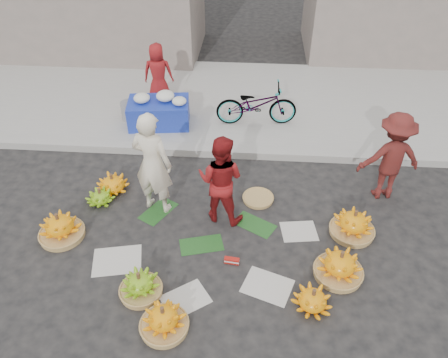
# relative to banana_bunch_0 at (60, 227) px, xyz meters

# --- Properties ---
(ground) EXTENTS (80.00, 80.00, 0.00)m
(ground) POSITION_rel_banana_bunch_0_xyz_m (2.27, 0.18, -0.20)
(ground) COLOR black
(ground) RESTS_ON ground
(curb) EXTENTS (40.00, 0.25, 0.15)m
(curb) POSITION_rel_banana_bunch_0_xyz_m (2.27, 2.38, -0.13)
(curb) COLOR #9A9791
(curb) RESTS_ON ground
(sidewalk) EXTENTS (40.00, 4.00, 0.12)m
(sidewalk) POSITION_rel_banana_bunch_0_xyz_m (2.27, 4.48, -0.14)
(sidewalk) COLOR #9A9791
(sidewalk) RESTS_ON ground
(newspaper_scatter) EXTENTS (3.20, 1.80, 0.00)m
(newspaper_scatter) POSITION_rel_banana_bunch_0_xyz_m (2.27, -0.62, -0.20)
(newspaper_scatter) COLOR silver
(newspaper_scatter) RESTS_ON ground
(banana_leaves) EXTENTS (2.00, 1.00, 0.00)m
(banana_leaves) POSITION_rel_banana_bunch_0_xyz_m (2.17, 0.38, -0.20)
(banana_leaves) COLOR #184818
(banana_leaves) RESTS_ON ground
(banana_bunch_0) EXTENTS (0.71, 0.71, 0.46)m
(banana_bunch_0) POSITION_rel_banana_bunch_0_xyz_m (0.00, 0.00, 0.00)
(banana_bunch_0) COLOR #A57D45
(banana_bunch_0) RESTS_ON ground
(banana_bunch_1) EXTENTS (0.57, 0.57, 0.41)m
(banana_bunch_1) POSITION_rel_banana_bunch_0_xyz_m (1.46, -0.96, -0.03)
(banana_bunch_1) COLOR #A57D45
(banana_bunch_1) RESTS_ON ground
(banana_bunch_2) EXTENTS (0.67, 0.67, 0.43)m
(banana_bunch_2) POSITION_rel_banana_bunch_0_xyz_m (1.87, -1.47, -0.02)
(banana_bunch_2) COLOR #A57D45
(banana_bunch_2) RESTS_ON ground
(banana_bunch_3) EXTENTS (0.62, 0.62, 0.33)m
(banana_bunch_3) POSITION_rel_banana_bunch_0_xyz_m (3.76, -1.00, -0.06)
(banana_bunch_3) COLOR #FFA30C
(banana_bunch_3) RESTS_ON ground
(banana_bunch_4) EXTENTS (0.68, 0.68, 0.47)m
(banana_bunch_4) POSITION_rel_banana_bunch_0_xyz_m (4.17, -0.45, 0.00)
(banana_bunch_4) COLOR #A57D45
(banana_bunch_4) RESTS_ON ground
(banana_bunch_5) EXTENTS (0.77, 0.77, 0.46)m
(banana_bunch_5) POSITION_rel_banana_bunch_0_xyz_m (4.49, 0.40, 0.00)
(banana_bunch_5) COLOR #A57D45
(banana_bunch_5) RESTS_ON ground
(banana_bunch_6) EXTENTS (0.55, 0.55, 0.29)m
(banana_bunch_6) POSITION_rel_banana_bunch_0_xyz_m (0.37, 0.83, -0.08)
(banana_bunch_6) COLOR #61A117
(banana_bunch_6) RESTS_ON ground
(banana_bunch_7) EXTENTS (0.75, 0.75, 0.36)m
(banana_bunch_7) POSITION_rel_banana_bunch_0_xyz_m (0.49, 1.14, -0.04)
(banana_bunch_7) COLOR #FFA30C
(banana_bunch_7) RESTS_ON ground
(basket_spare) EXTENTS (0.59, 0.59, 0.06)m
(basket_spare) POSITION_rel_banana_bunch_0_xyz_m (3.02, 1.09, -0.17)
(basket_spare) COLOR #A57D45
(basket_spare) RESTS_ON ground
(incense_stack) EXTENTS (0.23, 0.09, 0.09)m
(incense_stack) POSITION_rel_banana_bunch_0_xyz_m (2.66, -0.35, -0.15)
(incense_stack) COLOR #B11912
(incense_stack) RESTS_ON ground
(vendor_cream) EXTENTS (0.75, 0.60, 1.79)m
(vendor_cream) POSITION_rel_banana_bunch_0_xyz_m (1.34, 0.79, 0.70)
(vendor_cream) COLOR white
(vendor_cream) RESTS_ON ground
(vendor_red) EXTENTS (0.86, 0.74, 1.52)m
(vendor_red) POSITION_rel_banana_bunch_0_xyz_m (2.42, 0.64, 0.56)
(vendor_red) COLOR maroon
(vendor_red) RESTS_ON ground
(man_striped) EXTENTS (1.09, 0.72, 1.58)m
(man_striped) POSITION_rel_banana_bunch_0_xyz_m (5.14, 1.39, 0.59)
(man_striped) COLOR maroon
(man_striped) RESTS_ON ground
(flower_table) EXTENTS (1.32, 0.91, 0.72)m
(flower_table) POSITION_rel_banana_bunch_0_xyz_m (0.93, 3.25, 0.22)
(flower_table) COLOR #182CA1
(flower_table) RESTS_ON sidewalk
(grey_bucket) EXTENTS (0.34, 0.34, 0.39)m
(grey_bucket) POSITION_rel_banana_bunch_0_xyz_m (0.25, 3.40, 0.11)
(grey_bucket) COLOR slate
(grey_bucket) RESTS_ON sidewalk
(flower_vendor) EXTENTS (0.68, 0.48, 1.33)m
(flower_vendor) POSITION_rel_banana_bunch_0_xyz_m (0.75, 4.26, 0.58)
(flower_vendor) COLOR maroon
(flower_vendor) RESTS_ON sidewalk
(bicycle) EXTENTS (0.72, 1.70, 0.87)m
(bicycle) POSITION_rel_banana_bunch_0_xyz_m (2.93, 3.42, 0.35)
(bicycle) COLOR gray
(bicycle) RESTS_ON sidewalk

